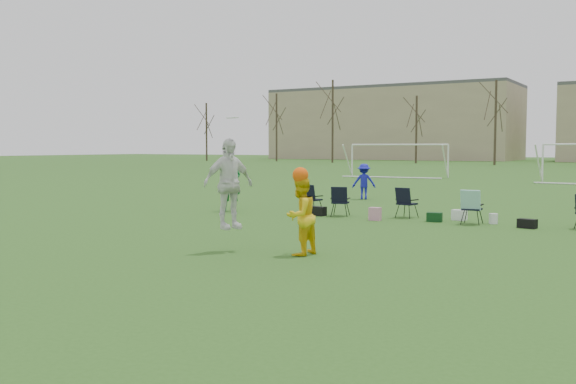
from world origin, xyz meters
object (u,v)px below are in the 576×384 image
Objects in this scene: fielder_green_near at (230,184)px; fielder_blue at (364,182)px; center_contest at (260,197)px; goal_left at (399,151)px.

fielder_blue is (1.92, 7.08, -0.21)m from fielder_green_near.
center_contest reaches higher than fielder_blue.
fielder_blue is at bearing 42.65° from fielder_green_near.
fielder_blue is 0.52× the size of center_contest.
fielder_green_near is 7.34m from fielder_blue.
fielder_green_near is at bearing 48.52° from fielder_blue.
fielder_blue is at bearing -77.95° from goal_left.
center_contest is 0.39× the size of goal_left.
center_contest reaches higher than goal_left.
center_contest is at bearing 79.11° from fielder_blue.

